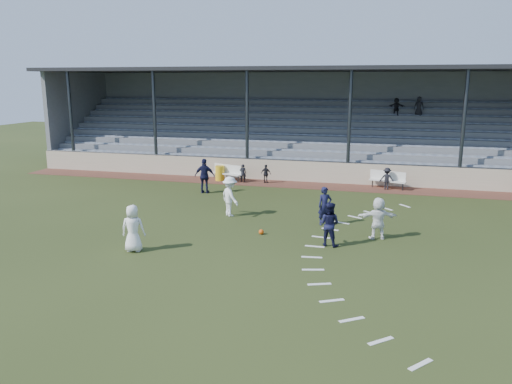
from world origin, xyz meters
TOP-DOWN VIEW (x-y plane):
  - ground at (0.00, 0.00)m, footprint 90.00×90.00m
  - cinder_track at (0.00, 10.50)m, footprint 34.00×2.00m
  - retaining_wall at (0.00, 11.55)m, footprint 34.00×0.18m
  - bench_left at (-3.93, 10.60)m, footprint 2.01×1.14m
  - bench_right at (5.26, 10.82)m, footprint 2.02×1.07m
  - trash_bin at (-4.37, 10.53)m, footprint 0.55×0.55m
  - football at (0.64, 0.91)m, footprint 0.20×0.20m
  - player_white_lead at (-3.17, -2.11)m, footprint 0.90×0.69m
  - player_navy_lead at (2.82, 2.87)m, footprint 0.69×0.61m
  - player_navy_mid at (3.31, 0.26)m, footprint 0.91×0.78m
  - player_white_wing at (-1.36, 3.18)m, footprint 1.27×1.25m
  - player_navy_wing at (-4.04, 7.18)m, footprint 1.12×0.57m
  - player_white_back at (4.98, 1.53)m, footprint 1.55×0.86m
  - sub_left_near at (-2.89, 10.35)m, footprint 0.43×0.33m
  - sub_left_far at (-1.55, 10.51)m, footprint 0.66×0.37m
  - sub_right at (5.21, 10.52)m, footprint 0.80×0.49m
  - grandstand at (0.00, 16.26)m, footprint 34.60×9.00m
  - penalty_arc at (4.12, 0.00)m, footprint 3.89×14.63m

SIDE VIEW (x-z plane):
  - ground at x=0.00m, z-range 0.00..0.00m
  - penalty_arc at x=4.12m, z-range 0.00..0.01m
  - cinder_track at x=0.00m, z-range 0.00..0.02m
  - football at x=0.64m, z-range 0.00..0.20m
  - trash_bin at x=-4.37m, z-range 0.02..0.89m
  - sub_left_near at x=-2.89m, z-range 0.02..1.09m
  - sub_left_far at x=-1.55m, z-range 0.02..1.09m
  - bench_left at x=-3.93m, z-range 0.11..1.06m
  - bench_right at x=5.26m, z-range 0.11..1.06m
  - retaining_wall at x=0.00m, z-range 0.00..1.20m
  - sub_right at x=5.21m, z-range 0.02..1.21m
  - player_navy_lead at x=2.82m, z-range 0.00..1.59m
  - player_white_back at x=4.98m, z-range 0.00..1.59m
  - player_navy_mid at x=3.31m, z-range 0.00..1.61m
  - player_white_lead at x=-3.17m, z-range 0.00..1.65m
  - player_white_wing at x=-1.36m, z-range 0.00..1.75m
  - player_navy_wing at x=-4.04m, z-range 0.00..1.83m
  - grandstand at x=0.00m, z-range -1.10..5.51m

